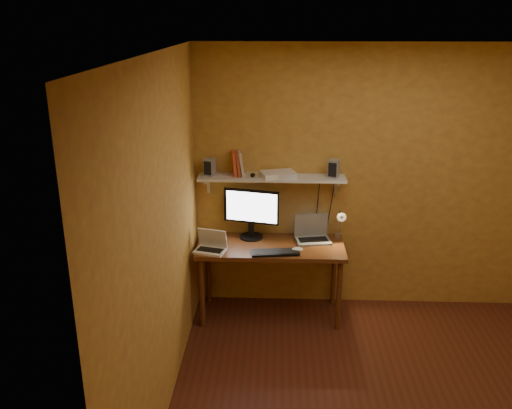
{
  "coord_description": "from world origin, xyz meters",
  "views": [
    {
      "loc": [
        -0.9,
        -3.46,
        2.82
      ],
      "look_at": [
        -1.09,
        1.18,
        1.19
      ],
      "focal_mm": 38.0,
      "sensor_mm": 36.0,
      "label": 1
    }
  ],
  "objects_px": {
    "keyboard": "(275,253)",
    "router": "(278,174)",
    "laptop": "(312,233)",
    "mouse": "(297,249)",
    "monitor": "(251,211)",
    "speaker_left": "(210,167)",
    "wall_shelf": "(272,178)",
    "netbook": "(211,245)",
    "speaker_right": "(334,169)",
    "desk_lamp": "(340,221)",
    "desk": "(271,253)",
    "shelf_camera": "(253,175)"
  },
  "relations": [
    {
      "from": "wall_shelf",
      "to": "desk_lamp",
      "type": "distance_m",
      "value": 0.77
    },
    {
      "from": "keyboard",
      "to": "mouse",
      "type": "relative_size",
      "value": 4.03
    },
    {
      "from": "wall_shelf",
      "to": "monitor",
      "type": "distance_m",
      "value": 0.39
    },
    {
      "from": "mouse",
      "to": "netbook",
      "type": "bearing_deg",
      "value": 173.51
    },
    {
      "from": "desk",
      "to": "desk_lamp",
      "type": "relative_size",
      "value": 3.73
    },
    {
      "from": "laptop",
      "to": "speaker_left",
      "type": "height_order",
      "value": "speaker_left"
    },
    {
      "from": "keyboard",
      "to": "router",
      "type": "distance_m",
      "value": 0.74
    },
    {
      "from": "desk",
      "to": "wall_shelf",
      "type": "distance_m",
      "value": 0.72
    },
    {
      "from": "wall_shelf",
      "to": "router",
      "type": "xyz_separation_m",
      "value": [
        0.06,
        -0.02,
        0.04
      ]
    },
    {
      "from": "monitor",
      "to": "router",
      "type": "height_order",
      "value": "router"
    },
    {
      "from": "speaker_left",
      "to": "router",
      "type": "relative_size",
      "value": 0.54
    },
    {
      "from": "monitor",
      "to": "speaker_left",
      "type": "height_order",
      "value": "speaker_left"
    },
    {
      "from": "desk",
      "to": "monitor",
      "type": "distance_m",
      "value": 0.45
    },
    {
      "from": "desk",
      "to": "netbook",
      "type": "relative_size",
      "value": 4.41
    },
    {
      "from": "mouse",
      "to": "desk_lamp",
      "type": "distance_m",
      "value": 0.52
    },
    {
      "from": "speaker_left",
      "to": "laptop",
      "type": "bearing_deg",
      "value": 14.09
    },
    {
      "from": "desk",
      "to": "monitor",
      "type": "xyz_separation_m",
      "value": [
        -0.2,
        0.18,
        0.36
      ]
    },
    {
      "from": "speaker_right",
      "to": "wall_shelf",
      "type": "bearing_deg",
      "value": -161.46
    },
    {
      "from": "speaker_left",
      "to": "shelf_camera",
      "type": "height_order",
      "value": "speaker_left"
    },
    {
      "from": "desk",
      "to": "router",
      "type": "bearing_deg",
      "value": 71.06
    },
    {
      "from": "desk",
      "to": "desk_lamp",
      "type": "height_order",
      "value": "desk_lamp"
    },
    {
      "from": "desk",
      "to": "monitor",
      "type": "height_order",
      "value": "monitor"
    },
    {
      "from": "keyboard",
      "to": "mouse",
      "type": "distance_m",
      "value": 0.21
    },
    {
      "from": "desk",
      "to": "speaker_left",
      "type": "bearing_deg",
      "value": 160.97
    },
    {
      "from": "monitor",
      "to": "mouse",
      "type": "xyz_separation_m",
      "value": [
        0.44,
        -0.32,
        -0.26
      ]
    },
    {
      "from": "keyboard",
      "to": "speaker_right",
      "type": "xyz_separation_m",
      "value": [
        0.54,
        0.38,
        0.7
      ]
    },
    {
      "from": "keyboard",
      "to": "speaker_left",
      "type": "xyz_separation_m",
      "value": [
        -0.64,
        0.4,
        0.7
      ]
    },
    {
      "from": "monitor",
      "to": "laptop",
      "type": "xyz_separation_m",
      "value": [
        0.6,
        -0.03,
        -0.21
      ]
    },
    {
      "from": "monitor",
      "to": "keyboard",
      "type": "bearing_deg",
      "value": -44.17
    },
    {
      "from": "keyboard",
      "to": "monitor",
      "type": "bearing_deg",
      "value": 116.22
    },
    {
      "from": "wall_shelf",
      "to": "netbook",
      "type": "relative_size",
      "value": 4.41
    },
    {
      "from": "desk",
      "to": "mouse",
      "type": "bearing_deg",
      "value": -29.03
    },
    {
      "from": "speaker_right",
      "to": "laptop",
      "type": "bearing_deg",
      "value": -148.72
    },
    {
      "from": "netbook",
      "to": "router",
      "type": "height_order",
      "value": "router"
    },
    {
      "from": "netbook",
      "to": "mouse",
      "type": "xyz_separation_m",
      "value": [
        0.8,
        0.01,
        -0.04
      ]
    },
    {
      "from": "laptop",
      "to": "mouse",
      "type": "relative_size",
      "value": 3.33
    },
    {
      "from": "wall_shelf",
      "to": "speaker_left",
      "type": "bearing_deg",
      "value": 179.03
    },
    {
      "from": "netbook",
      "to": "keyboard",
      "type": "height_order",
      "value": "netbook"
    },
    {
      "from": "keyboard",
      "to": "router",
      "type": "xyz_separation_m",
      "value": [
        0.02,
        0.37,
        0.64
      ]
    },
    {
      "from": "monitor",
      "to": "router",
      "type": "xyz_separation_m",
      "value": [
        0.26,
        -0.0,
        0.37
      ]
    },
    {
      "from": "laptop",
      "to": "desk_lamp",
      "type": "bearing_deg",
      "value": -14.37
    },
    {
      "from": "wall_shelf",
      "to": "router",
      "type": "relative_size",
      "value": 4.51
    },
    {
      "from": "netbook",
      "to": "desk_lamp",
      "type": "distance_m",
      "value": 1.25
    },
    {
      "from": "laptop",
      "to": "mouse",
      "type": "xyz_separation_m",
      "value": [
        -0.15,
        -0.29,
        -0.05
      ]
    },
    {
      "from": "monitor",
      "to": "desk",
      "type": "bearing_deg",
      "value": -29.2
    },
    {
      "from": "shelf_camera",
      "to": "speaker_left",
      "type": "bearing_deg",
      "value": 170.44
    },
    {
      "from": "speaker_left",
      "to": "speaker_right",
      "type": "xyz_separation_m",
      "value": [
        1.17,
        -0.02,
        0.0
      ]
    },
    {
      "from": "mouse",
      "to": "shelf_camera",
      "type": "xyz_separation_m",
      "value": [
        -0.42,
        0.27,
        0.64
      ]
    },
    {
      "from": "monitor",
      "to": "speaker_left",
      "type": "xyz_separation_m",
      "value": [
        -0.4,
        0.03,
        0.43
      ]
    },
    {
      "from": "keyboard",
      "to": "speaker_left",
      "type": "height_order",
      "value": "speaker_left"
    }
  ]
}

